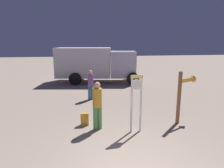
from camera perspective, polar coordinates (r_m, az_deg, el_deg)
name	(u,v)px	position (r m, az deg, el deg)	size (l,w,h in m)	color
standing_clock	(136,98)	(6.84, 6.96, -4.04)	(0.42, 0.12, 2.01)	silver
arrow_sign	(186,88)	(8.23, 20.38, -1.12)	(1.09, 0.67, 2.02)	brown
person_near_clock	(97,103)	(7.06, -4.21, -5.51)	(0.33, 0.33, 1.74)	#538E4F
backpack	(85,119)	(7.70, -7.84, -9.93)	(0.30, 0.18, 0.47)	gold
person_distant	(91,83)	(10.80, -6.14, 0.21)	(0.31, 0.31, 1.62)	teal
box_truck_near	(95,63)	(15.59, -4.86, 6.00)	(6.52, 3.43, 2.65)	silver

